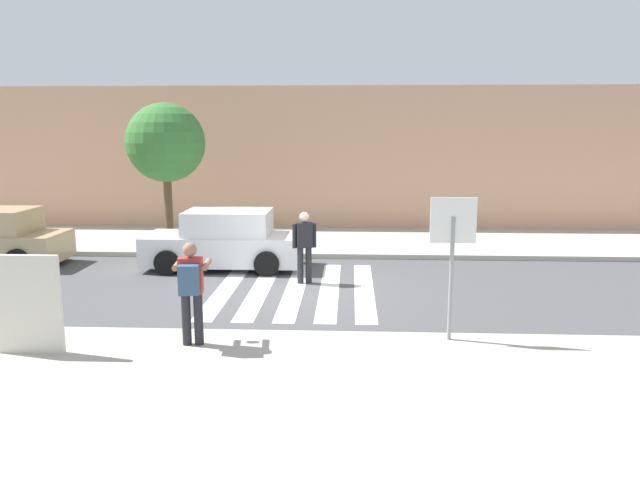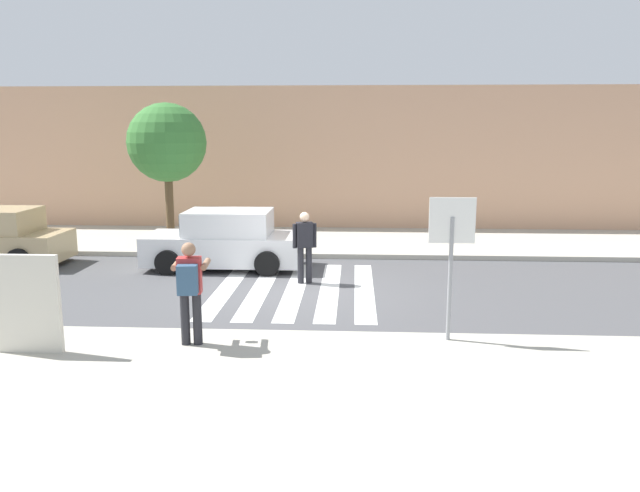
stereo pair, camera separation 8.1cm
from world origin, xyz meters
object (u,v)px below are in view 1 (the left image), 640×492
object	(u,v)px
pedestrian_crossing	(304,243)
advertising_board	(27,304)
photographer_with_backpack	(191,285)
parked_car_white	(225,241)
street_tree_west	(166,143)
stop_sign	(453,237)

from	to	relation	value
pedestrian_crossing	advertising_board	size ratio (longest dim) A/B	1.08
photographer_with_backpack	advertising_board	xyz separation A→B (m)	(-2.51, -0.47, -0.23)
parked_car_white	advertising_board	bearing A→B (deg)	-104.66
street_tree_west	photographer_with_backpack	bearing A→B (deg)	-71.51
stop_sign	photographer_with_backpack	size ratio (longest dim) A/B	1.41
pedestrian_crossing	parked_car_white	world-z (taller)	pedestrian_crossing
advertising_board	street_tree_west	bearing A→B (deg)	92.12
parked_car_white	advertising_board	xyz separation A→B (m)	(-1.78, -6.80, 0.21)
pedestrian_crossing	advertising_board	world-z (taller)	advertising_board
photographer_with_backpack	pedestrian_crossing	bearing A→B (deg)	72.63
stop_sign	advertising_board	size ratio (longest dim) A/B	1.52
stop_sign	parked_car_white	size ratio (longest dim) A/B	0.59
parked_car_white	photographer_with_backpack	bearing A→B (deg)	-83.41
photographer_with_backpack	parked_car_white	world-z (taller)	photographer_with_backpack
street_tree_west	advertising_board	distance (m)	9.27
pedestrian_crossing	street_tree_west	distance (m)	6.13
photographer_with_backpack	street_tree_west	bearing A→B (deg)	108.49
photographer_with_backpack	street_tree_west	distance (m)	9.20
photographer_with_backpack	parked_car_white	size ratio (longest dim) A/B	0.42
parked_car_white	advertising_board	distance (m)	7.04
photographer_with_backpack	advertising_board	size ratio (longest dim) A/B	1.08
advertising_board	parked_car_white	bearing A→B (deg)	75.34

